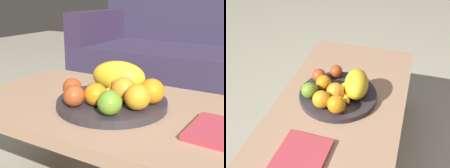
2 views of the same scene
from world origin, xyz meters
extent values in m
plane|color=#9E9A86|center=(0.00, 0.00, 0.00)|extent=(8.00, 8.00, 0.00)
cube|color=tan|center=(0.00, 0.00, 0.37)|extent=(1.09, 0.56, 0.04)
cylinder|color=#A17964|center=(-0.50, -0.24, 0.17)|extent=(0.05, 0.05, 0.35)
cylinder|color=tan|center=(-0.50, 0.24, 0.17)|extent=(0.05, 0.05, 0.35)
cylinder|color=#312B30|center=(-0.04, -0.02, 0.40)|extent=(0.35, 0.35, 0.03)
ellipsoid|color=yellow|center=(-0.06, 0.06, 0.46)|extent=(0.20, 0.14, 0.11)
sphere|color=orange|center=(0.00, -0.02, 0.45)|extent=(0.08, 0.08, 0.08)
sphere|color=orange|center=(0.07, -0.06, 0.45)|extent=(0.08, 0.08, 0.08)
sphere|color=orange|center=(-0.05, -0.09, 0.45)|extent=(0.07, 0.07, 0.07)
sphere|color=orange|center=(0.08, 0.01, 0.45)|extent=(0.08, 0.08, 0.08)
sphere|color=olive|center=(0.02, -0.13, 0.45)|extent=(0.07, 0.07, 0.07)
sphere|color=#B2411B|center=(-0.16, -0.06, 0.44)|extent=(0.06, 0.06, 0.06)
sphere|color=#AA4620|center=(-0.10, -0.13, 0.44)|extent=(0.07, 0.07, 0.07)
ellipsoid|color=yellow|center=(-0.02, 0.01, 0.43)|extent=(0.15, 0.07, 0.03)
ellipsoid|color=yellow|center=(-0.03, 0.01, 0.43)|extent=(0.14, 0.11, 0.03)
ellipsoid|color=yellow|center=(-0.04, 0.02, 0.46)|extent=(0.14, 0.12, 0.03)
cube|color=#BC3B47|center=(0.35, -0.05, 0.40)|extent=(0.26, 0.19, 0.02)
camera|label=1|loc=(0.42, -0.79, 0.73)|focal=48.25mm
camera|label=2|loc=(0.96, 0.27, 1.22)|focal=47.18mm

